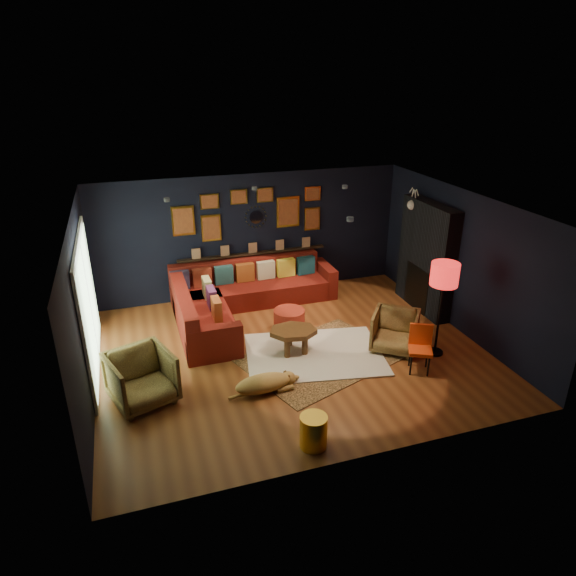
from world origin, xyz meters
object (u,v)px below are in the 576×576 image
object	(u,v)px
gold_stool	(313,431)
armchair_right	(395,329)
sectional	(235,299)
pouf	(289,319)
coffee_table	(293,334)
dog	(263,380)
armchair_left	(141,376)
floor_lamp	(444,278)
orange_chair	(420,344)

from	to	relation	value
gold_stool	armchair_right	bearing A→B (deg)	40.57
sectional	pouf	bearing A→B (deg)	-51.10
pouf	coffee_table	bearing A→B (deg)	-103.27
sectional	armchair_right	xyz separation A→B (m)	(2.34, -2.25, 0.07)
coffee_table	dog	xyz separation A→B (m)	(-0.81, -0.97, -0.17)
pouf	gold_stool	xyz separation A→B (m)	(-0.70, -3.15, 0.01)
armchair_left	dog	bearing A→B (deg)	-29.20
armchair_right	floor_lamp	bearing A→B (deg)	7.75
coffee_table	floor_lamp	distance (m)	2.67
pouf	armchair_left	world-z (taller)	armchair_left
pouf	orange_chair	xyz separation A→B (m)	(1.60, -1.94, 0.23)
gold_stool	dog	bearing A→B (deg)	102.31
coffee_table	gold_stool	distance (m)	2.40
pouf	armchair_left	xyz separation A→B (m)	(-2.75, -1.46, 0.22)
armchair_right	orange_chair	xyz separation A→B (m)	(0.07, -0.70, 0.07)
pouf	orange_chair	world-z (taller)	orange_chair
sectional	armchair_left	world-z (taller)	armchair_left
sectional	floor_lamp	world-z (taller)	floor_lamp
sectional	gold_stool	distance (m)	4.16
coffee_table	armchair_right	xyz separation A→B (m)	(1.72, -0.43, 0.02)
armchair_left	gold_stool	bearing A→B (deg)	-58.47
coffee_table	dog	world-z (taller)	coffee_table
pouf	floor_lamp	xyz separation A→B (m)	(2.15, -1.59, 1.18)
gold_stool	orange_chair	xyz separation A→B (m)	(2.30, 1.21, 0.23)
armchair_left	armchair_right	bearing A→B (deg)	-16.04
sectional	armchair_right	bearing A→B (deg)	-43.82
gold_stool	pouf	bearing A→B (deg)	77.47
gold_stool	orange_chair	bearing A→B (deg)	27.79
pouf	dog	world-z (taller)	pouf
armchair_left	orange_chair	world-z (taller)	armchair_left
pouf	gold_stool	size ratio (longest dim) A/B	1.28
pouf	gold_stool	distance (m)	3.23
sectional	dog	xyz separation A→B (m)	(-0.19, -2.78, -0.12)
armchair_left	dog	xyz separation A→B (m)	(1.75, -0.32, -0.24)
coffee_table	orange_chair	bearing A→B (deg)	-32.33
orange_chair	floor_lamp	xyz separation A→B (m)	(0.55, 0.35, 0.95)
armchair_left	gold_stool	xyz separation A→B (m)	(2.05, -1.69, -0.21)
pouf	armchair_right	world-z (taller)	armchair_right
coffee_table	orange_chair	size ratio (longest dim) A/B	1.21
gold_stool	floor_lamp	size ratio (longest dim) A/B	0.27
armchair_right	floor_lamp	xyz separation A→B (m)	(0.62, -0.35, 1.02)
pouf	armchair_right	bearing A→B (deg)	-39.03
pouf	dog	distance (m)	2.04
pouf	floor_lamp	distance (m)	2.92
coffee_table	gold_stool	bearing A→B (deg)	-102.28
sectional	armchair_left	distance (m)	3.14
armchair_left	gold_stool	distance (m)	2.67
dog	armchair_left	bearing A→B (deg)	166.01
armchair_left	gold_stool	size ratio (longest dim) A/B	1.94
armchair_right	gold_stool	size ratio (longest dim) A/B	1.70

